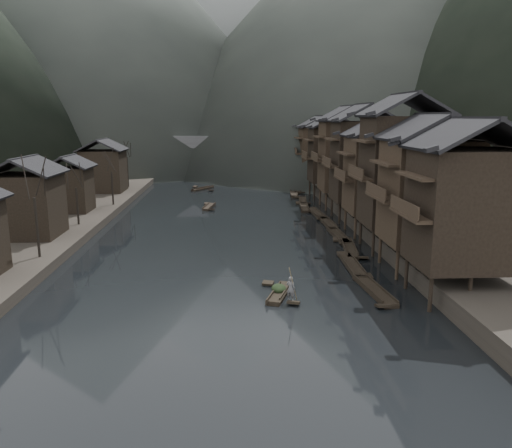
{
  "coord_description": "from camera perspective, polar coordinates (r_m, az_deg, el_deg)",
  "views": [
    {
      "loc": [
        0.46,
        -42.25,
        13.27
      ],
      "look_at": [
        3.09,
        7.45,
        2.5
      ],
      "focal_mm": 35.0,
      "sensor_mm": 36.0,
      "label": 1
    }
  ],
  "objects": [
    {
      "name": "moored_sampans",
      "position": [
        65.59,
        7.22,
        0.62
      ],
      "size": [
        3.23,
        61.59,
        0.47
      ],
      "color": "black",
      "rests_on": "water"
    },
    {
      "name": "boatman",
      "position": [
        36.26,
        3.99,
        -7.01
      ],
      "size": [
        0.8,
        0.72,
        1.83
      ],
      "primitive_type": "imported",
      "rotation": [
        0.0,
        0.0,
        2.58
      ],
      "color": "slate",
      "rests_on": "hero_sampan"
    },
    {
      "name": "stilt_houses",
      "position": [
        63.76,
        12.4,
        8.0
      ],
      "size": [
        9.0,
        67.6,
        15.7
      ],
      "color": "black",
      "rests_on": "ground"
    },
    {
      "name": "bamboo_pole",
      "position": [
        35.52,
        4.37,
        -3.07
      ],
      "size": [
        0.96,
        1.87,
        3.33
      ],
      "primitive_type": "cylinder",
      "rotation": [
        0.55,
        0.0,
        -0.46
      ],
      "color": "#8C7A51",
      "rests_on": "boatman"
    },
    {
      "name": "stone_bridge",
      "position": [
        114.54,
        -3.28,
        8.11
      ],
      "size": [
        40.0,
        6.0,
        9.0
      ],
      "color": "#4C4C4F",
      "rests_on": "ground"
    },
    {
      "name": "cargo_heap",
      "position": [
        38.2,
        2.62,
        -6.89
      ],
      "size": [
        1.14,
        1.5,
        0.69
      ],
      "primitive_type": "ellipsoid",
      "color": "black",
      "rests_on": "hero_sampan"
    },
    {
      "name": "right_bank",
      "position": [
        90.06,
        19.6,
        3.61
      ],
      "size": [
        40.0,
        200.0,
        1.8
      ],
      "primitive_type": "cube",
      "color": "#2D2823",
      "rests_on": "ground"
    },
    {
      "name": "bare_trees",
      "position": [
        60.34,
        -19.91,
        5.23
      ],
      "size": [
        3.93,
        60.84,
        7.86
      ],
      "color": "black",
      "rests_on": "left_bank"
    },
    {
      "name": "hills",
      "position": [
        216.38,
        -1.76,
        23.86
      ],
      "size": [
        320.0,
        380.0,
        129.08
      ],
      "color": "black",
      "rests_on": "ground"
    },
    {
      "name": "water",
      "position": [
        44.28,
        -3.5,
        -5.25
      ],
      "size": [
        300.0,
        300.0,
        0.0
      ],
      "primitive_type": "plane",
      "color": "black",
      "rests_on": "ground"
    },
    {
      "name": "midriver_boats",
      "position": [
        90.5,
        -4.51,
        3.87
      ],
      "size": [
        8.93,
        34.79,
        0.45
      ],
      "color": "black",
      "rests_on": "water"
    },
    {
      "name": "left_houses",
      "position": [
        66.23,
        -21.53,
        4.77
      ],
      "size": [
        8.1,
        53.2,
        8.73
      ],
      "color": "black",
      "rests_on": "left_bank"
    },
    {
      "name": "left_bank",
      "position": [
        90.46,
        -26.11,
        2.91
      ],
      "size": [
        40.0,
        200.0,
        1.2
      ],
      "primitive_type": "cube",
      "color": "#2D2823",
      "rests_on": "ground"
    },
    {
      "name": "hero_sampan",
      "position": [
        38.19,
        2.76,
        -7.81
      ],
      "size": [
        2.56,
        5.19,
        0.44
      ],
      "color": "black",
      "rests_on": "water"
    }
  ]
}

